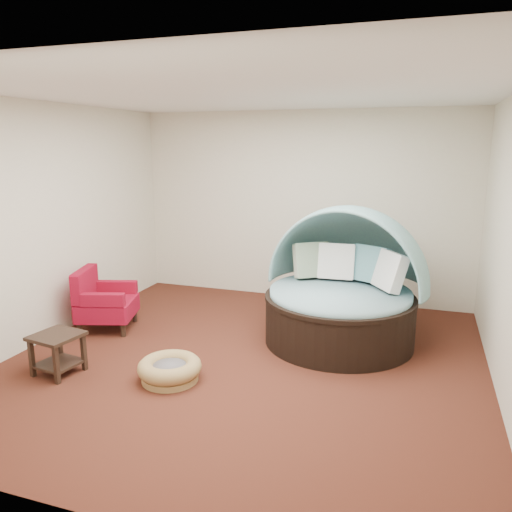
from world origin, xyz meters
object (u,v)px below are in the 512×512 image
(canopy_daybed, at_px, (344,279))
(red_armchair, at_px, (103,301))
(side_table, at_px, (57,348))
(pet_basket, at_px, (170,369))

(canopy_daybed, xyz_separation_m, red_armchair, (-2.94, -0.62, -0.39))
(red_armchair, bearing_deg, canopy_daybed, -5.12)
(red_armchair, xyz_separation_m, side_table, (0.32, -1.24, -0.09))
(side_table, bearing_deg, red_armchair, 104.63)
(canopy_daybed, bearing_deg, red_armchair, -156.91)
(canopy_daybed, distance_m, pet_basket, 2.28)
(canopy_daybed, height_order, side_table, canopy_daybed)
(canopy_daybed, height_order, red_armchair, canopy_daybed)
(red_armchair, relative_size, side_table, 1.66)
(pet_basket, xyz_separation_m, red_armchair, (-1.49, 1.02, 0.25))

